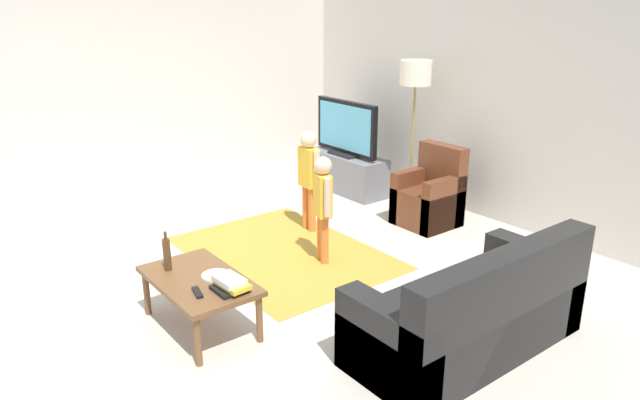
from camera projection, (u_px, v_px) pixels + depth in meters
name	position (u px, v px, depth m)	size (l,w,h in m)	color
ground	(268.00, 280.00, 5.35)	(7.80, 7.80, 0.00)	beige
wall_back	(487.00, 100.00, 6.66)	(6.00, 0.12, 2.70)	silver
wall_left	(131.00, 93.00, 7.17)	(0.12, 6.00, 2.70)	silver
area_rug	(284.00, 253.00, 5.94)	(2.20, 1.60, 0.01)	#B28C33
tv_stand	(347.00, 173.00, 7.81)	(1.20, 0.44, 0.50)	slate
tv	(346.00, 129.00, 7.61)	(1.10, 0.28, 0.71)	black
couch	(476.00, 316.00, 4.18)	(0.80, 1.80, 0.86)	black
armchair	(431.00, 199.00, 6.64)	(0.60, 0.60, 0.90)	brown
floor_lamp	(415.00, 81.00, 6.73)	(0.36, 0.36, 1.78)	#262626
child_near_tv	(309.00, 172.00, 6.34)	(0.37, 0.18, 1.11)	orange
child_center	(323.00, 200.00, 5.56)	(0.33, 0.20, 1.05)	orange
coffee_table	(199.00, 284.00, 4.47)	(1.00, 0.60, 0.42)	brown
book_stack	(230.00, 284.00, 4.25)	(0.28, 0.22, 0.11)	black
bottle	(167.00, 254.00, 4.55)	(0.06, 0.06, 0.32)	#4C3319
tv_remote	(197.00, 292.00, 4.22)	(0.17, 0.05, 0.02)	black
plate	(216.00, 275.00, 4.48)	(0.22, 0.22, 0.02)	white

